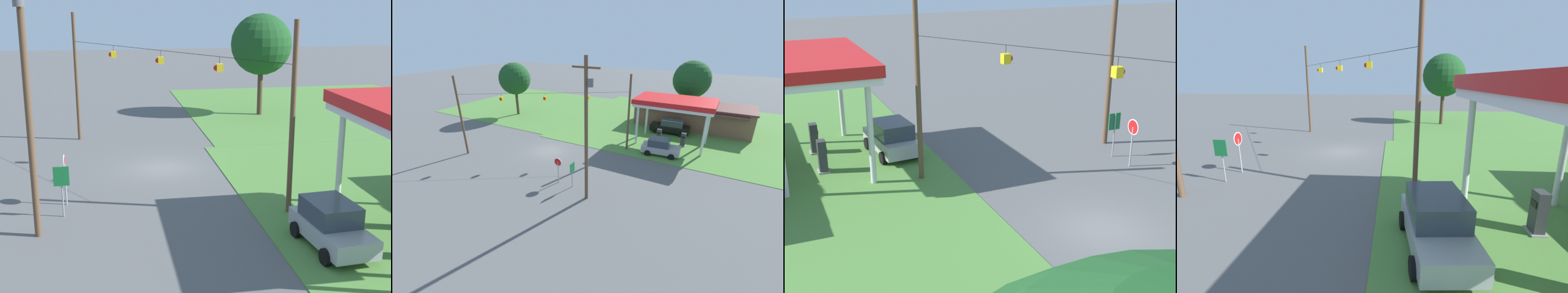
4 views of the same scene
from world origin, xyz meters
TOP-DOWN VIEW (x-y plane):
  - ground_plane at (0.00, 0.00)m, footprint 160.00×160.00m
  - grass_verge_opposite_corner at (-16.00, 16.00)m, footprint 24.00×24.00m
  - car_at_pumps_front at (11.68, 5.40)m, footprint 4.33×2.38m
  - stop_sign_roadside at (5.08, -5.24)m, footprint 0.80×0.08m
  - route_sign at (6.63, -5.29)m, footprint 0.10×0.70m
  - utility_pole_main at (8.61, -6.21)m, footprint 2.20×0.44m
  - signal_span_gantry at (0.00, -0.01)m, footprint 15.88×10.24m
  - tree_west_verge at (-13.89, 9.97)m, footprint 5.09×5.09m

SIDE VIEW (x-z plane):
  - ground_plane at x=0.00m, z-range 0.00..0.00m
  - grass_verge_opposite_corner at x=-16.00m, z-range 0.00..0.04m
  - car_at_pumps_front at x=11.68m, z-range 0.01..1.90m
  - route_sign at x=6.63m, z-range 0.51..2.91m
  - stop_sign_roadside at x=5.08m, z-range 0.56..3.06m
  - signal_span_gantry at x=0.00m, z-range 0.32..9.11m
  - tree_west_verge at x=-13.89m, z-range 1.70..10.23m
  - utility_pole_main at x=8.61m, z-range 0.63..12.07m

